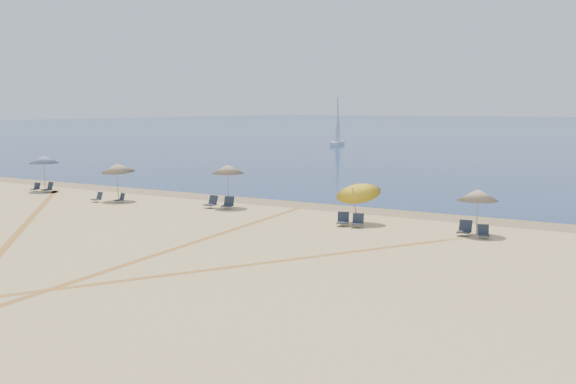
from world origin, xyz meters
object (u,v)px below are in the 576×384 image
Objects in this scene: chair_0 at (36,188)px; chair_6 at (343,220)px; chair_1 at (48,188)px; chair_9 at (483,232)px; sailboat_2 at (338,131)px; umbrella_1 at (118,168)px; chair_3 at (120,198)px; chair_4 at (212,202)px; chair_5 at (228,203)px; chair_7 at (358,221)px; umbrella_2 at (228,169)px; umbrella_0 at (44,159)px; umbrella_4 at (478,195)px; chair_8 at (465,229)px; chair_2 at (98,198)px; umbrella_3 at (358,189)px.

chair_0 is 24.98m from chair_6.
chair_1 reaches higher than chair_9.
umbrella_1 is at bearing -89.19° from sailboat_2.
chair_4 is (6.25, 1.15, 0.06)m from chair_3.
chair_1 reaches higher than chair_6.
sailboat_2 is (-9.45, 63.31, 1.92)m from chair_1.
chair_5 reaches higher than chair_7.
umbrella_2 reaches higher than umbrella_1.
umbrella_0 is at bearing 165.03° from chair_5.
umbrella_0 is 3.13× the size of chair_5.
chair_7 is at bearing -13.00° from umbrella_2.
umbrella_4 is at bearing -6.22° from chair_7.
chair_5 reaches higher than chair_8.
chair_7 is (17.91, 0.24, 0.02)m from chair_2.
umbrella_1 is 0.33× the size of sailboat_2.
umbrella_2 is 9.25m from chair_6.
umbrella_1 is 3.09× the size of chair_7.
umbrella_0 is 15.85m from umbrella_2.
chair_6 reaches higher than chair_9.
chair_6 is 0.81m from chair_7.
umbrella_4 is at bearing 0.19° from umbrella_3.
chair_9 is (0.91, -0.18, -0.04)m from chair_8.
umbrella_3 reaches higher than chair_9.
umbrella_3 is 16.01m from chair_3.
chair_7 is (25.41, -1.85, -1.95)m from umbrella_0.
chair_1 reaches higher than chair_5.
umbrella_1 is 3.37× the size of chair_8.
chair_1 is 64.04m from sailboat_2.
chair_1 reaches higher than chair_8.
umbrella_4 is 3.19× the size of chair_3.
umbrella_0 is 24.75m from chair_6.
umbrella_4 is 1.71m from chair_8.
sailboat_2 is (-33.42, 63.61, 0.46)m from umbrella_3.
sailboat_2 is at bearing 115.52° from chair_4.
umbrella_1 reaches higher than chair_4.
chair_6 is (8.75, -2.23, -1.98)m from umbrella_2.
chair_5 is 14.39m from chair_8.
umbrella_1 is at bearing 70.57° from chair_2.
umbrella_0 is 9.30m from chair_3.
chair_2 is 0.87× the size of chair_7.
umbrella_3 is 6.14m from umbrella_4.
chair_3 is at bearing -177.83° from umbrella_4.
umbrella_2 is 16.34m from chair_0.
chair_1 is (-14.94, -0.81, -1.97)m from umbrella_2.
chair_1 is (0.90, -0.45, -1.93)m from umbrella_0.
chair_1 is at bearing -176.89° from umbrella_2.
umbrella_1 is 17.35m from chair_7.
umbrella_4 is (15.16, -1.09, -0.40)m from umbrella_2.
umbrella_1 is 2.09m from chair_3.
umbrella_3 is 17.48m from chair_2.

